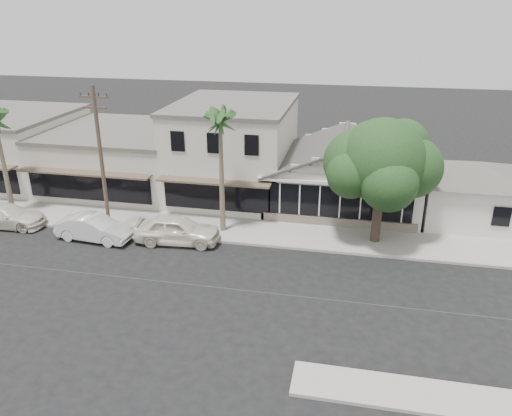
% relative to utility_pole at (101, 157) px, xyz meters
% --- Properties ---
extents(ground, '(140.00, 140.00, 0.00)m').
position_rel_utility_pole_xyz_m(ground, '(9.00, -5.20, -4.79)').
color(ground, black).
rests_on(ground, ground).
extents(sidewalk_north, '(90.00, 3.50, 0.15)m').
position_rel_utility_pole_xyz_m(sidewalk_north, '(1.00, 1.55, -4.71)').
color(sidewalk_north, '#9E9991').
rests_on(sidewalk_north, ground).
extents(corner_shop, '(10.40, 8.60, 5.10)m').
position_rel_utility_pole_xyz_m(corner_shop, '(14.00, 7.27, -2.17)').
color(corner_shop, beige).
rests_on(corner_shop, ground).
extents(side_cottage, '(6.00, 6.00, 3.00)m').
position_rel_utility_pole_xyz_m(side_cottage, '(22.20, 6.30, -3.29)').
color(side_cottage, beige).
rests_on(side_cottage, ground).
extents(row_building_near, '(8.00, 10.00, 6.50)m').
position_rel_utility_pole_xyz_m(row_building_near, '(6.00, 8.30, -1.54)').
color(row_building_near, beige).
rests_on(row_building_near, ground).
extents(row_building_midnear, '(10.00, 10.00, 4.20)m').
position_rel_utility_pole_xyz_m(row_building_midnear, '(-3.00, 8.30, -2.69)').
color(row_building_midnear, beige).
rests_on(row_building_midnear, ground).
extents(row_building_midfar, '(11.00, 10.00, 5.00)m').
position_rel_utility_pole_xyz_m(row_building_midfar, '(-13.50, 8.30, -2.29)').
color(row_building_midfar, beige).
rests_on(row_building_midfar, ground).
extents(utility_pole, '(1.80, 0.24, 9.00)m').
position_rel_utility_pole_xyz_m(utility_pole, '(0.00, 0.00, 0.00)').
color(utility_pole, brown).
rests_on(utility_pole, ground).
extents(car_0, '(5.18, 2.42, 1.71)m').
position_rel_utility_pole_xyz_m(car_0, '(4.74, -0.73, -3.93)').
color(car_0, white).
rests_on(car_0, ground).
extents(car_1, '(4.74, 1.99, 1.52)m').
position_rel_utility_pole_xyz_m(car_1, '(-0.26, -1.34, -4.03)').
color(car_1, silver).
rests_on(car_1, ground).
extents(car_3, '(5.01, 2.26, 1.43)m').
position_rel_utility_pole_xyz_m(car_3, '(-6.66, -0.64, -4.08)').
color(car_3, silver).
rests_on(car_3, ground).
extents(shade_tree, '(6.73, 6.08, 7.46)m').
position_rel_utility_pole_xyz_m(shade_tree, '(16.16, 1.82, 0.12)').
color(shade_tree, '#473A2B').
rests_on(shade_tree, ground).
extents(palm_east, '(3.10, 3.10, 8.13)m').
position_rel_utility_pole_xyz_m(palm_east, '(7.00, 1.24, 2.20)').
color(palm_east, '#726651').
rests_on(palm_east, ground).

